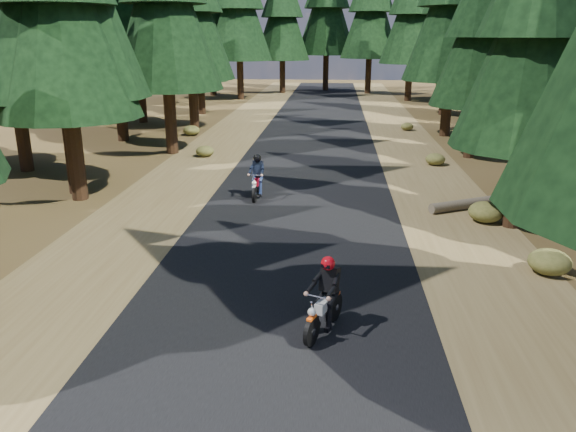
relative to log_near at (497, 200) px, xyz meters
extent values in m
plane|color=#413017|center=(-6.26, -6.67, -0.16)|extent=(120.00, 120.00, 0.00)
cube|color=black|center=(-6.26, -1.67, -0.15)|extent=(6.00, 100.00, 0.01)
cube|color=brown|center=(-10.86, -1.67, -0.16)|extent=(3.20, 100.00, 0.01)
cube|color=brown|center=(-1.66, -1.67, -0.16)|extent=(3.20, 100.00, 0.01)
cylinder|color=black|center=(-13.51, -0.49, 2.51)|extent=(0.51, 0.51, 5.34)
cone|color=black|center=(-13.51, -0.49, 5.85)|extent=(4.54, 4.54, 6.68)
cylinder|color=black|center=(-0.20, -2.18, 2.10)|extent=(0.48, 0.48, 4.52)
cone|color=black|center=(-0.20, -2.18, 4.92)|extent=(3.84, 3.84, 5.65)
cylinder|color=black|center=(-13.96, 0.30, 3.05)|extent=(0.56, 0.56, 6.43)
cylinder|color=black|center=(2.03, 0.73, 2.76)|extent=(0.53, 0.53, 5.84)
cylinder|color=black|center=(-17.39, 3.27, 2.62)|extent=(0.52, 0.52, 5.56)
cone|color=black|center=(-17.39, 3.27, 6.10)|extent=(4.73, 4.73, 6.95)
cylinder|color=black|center=(-12.61, 7.23, 2.70)|extent=(0.53, 0.53, 5.72)
cone|color=black|center=(-12.61, 7.23, 6.27)|extent=(4.86, 4.86, 7.15)
cylinder|color=black|center=(0.72, 7.40, 2.09)|extent=(0.48, 0.48, 4.51)
cone|color=black|center=(0.72, 7.40, 4.91)|extent=(3.83, 3.83, 5.64)
cylinder|color=black|center=(-16.02, 10.18, 3.02)|extent=(0.55, 0.55, 6.37)
cylinder|color=black|center=(4.22, 10.14, 3.08)|extent=(0.56, 0.56, 6.47)
cylinder|color=black|center=(-13.25, 14.09, 2.66)|extent=(0.53, 0.53, 5.64)
cone|color=black|center=(-13.25, 14.09, 6.18)|extent=(4.79, 4.79, 7.05)
cylinder|color=black|center=(0.67, 13.07, 2.75)|extent=(0.53, 0.53, 5.83)
cone|color=black|center=(0.67, 13.07, 6.40)|extent=(4.95, 4.95, 7.29)
cylinder|color=black|center=(-17.12, 16.55, 2.56)|extent=(0.52, 0.52, 5.45)
cone|color=black|center=(-17.12, 16.55, 5.97)|extent=(4.63, 4.63, 6.81)
cylinder|color=black|center=(5.26, 17.48, 2.15)|extent=(0.48, 0.48, 4.61)
cone|color=black|center=(5.26, 17.48, 5.03)|extent=(3.92, 3.92, 5.77)
cylinder|color=black|center=(-14.38, 20.79, 2.05)|extent=(0.48, 0.48, 4.42)
cone|color=black|center=(-14.38, 20.79, 4.81)|extent=(3.76, 3.76, 5.52)
cone|color=black|center=(-14.38, 20.79, 6.80)|extent=(2.87, 2.87, 3.98)
cylinder|color=black|center=(2.09, 21.75, 2.72)|extent=(0.53, 0.53, 5.76)
cone|color=black|center=(2.09, 21.75, 6.32)|extent=(4.90, 4.90, 7.21)
cylinder|color=black|center=(-18.05, 26.11, 2.21)|extent=(0.49, 0.49, 4.75)
cone|color=black|center=(-18.05, 26.11, 5.18)|extent=(4.04, 4.04, 5.93)
cone|color=black|center=(-18.05, 26.11, 7.32)|extent=(3.09, 3.09, 4.27)
cylinder|color=black|center=(6.77, 25.42, 2.67)|extent=(0.53, 0.53, 5.66)
cone|color=black|center=(6.77, 25.42, 6.21)|extent=(4.81, 4.81, 7.07)
cylinder|color=black|center=(-19.26, 15.33, 3.04)|extent=(0.56, 0.56, 6.40)
cylinder|color=black|center=(6.74, 19.33, 2.84)|extent=(0.54, 0.54, 6.00)
cone|color=black|center=(6.74, 19.33, 6.59)|extent=(5.10, 5.10, 7.50)
cylinder|color=black|center=(-13.26, 30.33, 3.04)|extent=(0.56, 0.56, 6.40)
cone|color=black|center=(-13.26, 30.33, 7.04)|extent=(5.44, 5.44, 8.00)
cylinder|color=black|center=(0.74, 30.33, 2.84)|extent=(0.54, 0.54, 6.00)
cone|color=black|center=(0.74, 30.33, 6.59)|extent=(5.10, 5.10, 7.50)
cylinder|color=black|center=(-16.26, 33.33, 3.24)|extent=(0.57, 0.57, 6.80)
cone|color=black|center=(-16.26, 33.33, 7.49)|extent=(5.78, 5.78, 8.50)
cylinder|color=black|center=(3.74, 33.33, 3.04)|extent=(0.56, 0.56, 6.40)
cone|color=black|center=(3.74, 33.33, 7.04)|extent=(5.44, 5.44, 8.00)
cylinder|color=black|center=(-10.26, 36.33, 2.84)|extent=(0.54, 0.54, 6.00)
cone|color=black|center=(-10.26, 36.33, 6.59)|extent=(5.10, 5.10, 7.50)
cylinder|color=black|center=(-2.26, 36.33, 3.04)|extent=(0.56, 0.56, 6.40)
cone|color=black|center=(-2.26, 36.33, 7.04)|extent=(5.44, 5.44, 8.00)
cylinder|color=black|center=(-6.26, 39.33, 3.24)|extent=(0.57, 0.57, 6.80)
cone|color=black|center=(-6.26, 39.33, 7.49)|extent=(5.78, 5.78, 8.50)
cylinder|color=black|center=(-19.26, 29.33, 2.64)|extent=(0.52, 0.52, 5.60)
cone|color=black|center=(-19.26, 29.33, 6.14)|extent=(4.76, 4.76, 7.00)
cylinder|color=black|center=(6.74, 29.33, 2.84)|extent=(0.54, 0.54, 6.00)
cone|color=black|center=(6.74, 29.33, 6.59)|extent=(5.10, 5.10, 7.50)
cylinder|color=#4C4233|center=(0.00, 0.00, 0.00)|extent=(4.66, 2.67, 0.32)
ellipsoid|color=#474C1E|center=(1.85, 9.80, 0.14)|extent=(1.00, 1.00, 0.60)
ellipsoid|color=#474C1E|center=(-1.02, 5.69, 0.08)|extent=(0.81, 0.81, 0.49)
ellipsoid|color=#474C1E|center=(-0.32, -5.50, 0.12)|extent=(0.94, 0.94, 0.56)
ellipsoid|color=#474C1E|center=(-1.12, 14.73, 0.05)|extent=(0.71, 0.71, 0.43)
ellipsoid|color=#474C1E|center=(-12.93, 12.05, 0.11)|extent=(0.88, 0.88, 0.53)
ellipsoid|color=#474C1E|center=(-0.82, -1.81, 0.14)|extent=(0.99, 0.99, 0.59)
ellipsoid|color=#474C1E|center=(-10.96, 6.59, 0.08)|extent=(0.80, 0.80, 0.48)
cube|color=black|center=(-5.32, -8.57, 0.80)|extent=(0.37, 0.30, 0.46)
sphere|color=#AA060F|center=(-5.32, -8.57, 1.14)|extent=(0.33, 0.33, 0.26)
cube|color=black|center=(-7.72, 0.06, 0.82)|extent=(0.33, 0.21, 0.47)
sphere|color=black|center=(-7.72, 0.06, 1.17)|extent=(0.27, 0.27, 0.26)
camera|label=1|loc=(-5.21, -17.63, 4.96)|focal=35.00mm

